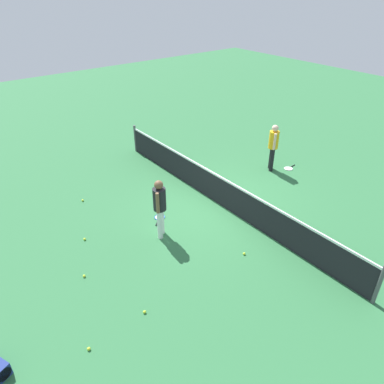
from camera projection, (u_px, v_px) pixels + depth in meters
ground_plane at (219, 204)px, 11.18m from camera, size 40.00×40.00×0.00m
court_net at (220, 190)px, 10.92m from camera, size 10.09×0.09×1.07m
player_near_side at (160, 204)px, 9.31m from camera, size 0.48×0.48×1.70m
player_far_side at (273, 144)px, 12.64m from camera, size 0.48×0.48×1.70m
tennis_racket_near_player at (159, 218)px, 10.51m from camera, size 0.52×0.55×0.03m
tennis_racket_far_player at (289, 168)px, 13.20m from camera, size 0.34×0.60×0.03m
tennis_ball_near_player at (84, 276)px, 8.45m from camera, size 0.07×0.07×0.07m
tennis_ball_by_net at (85, 239)px, 9.63m from camera, size 0.07×0.07×0.07m
tennis_ball_midcourt at (244, 254)px, 9.13m from camera, size 0.07×0.07×0.07m
tennis_ball_baseline at (145, 312)px, 7.55m from camera, size 0.07×0.07×0.07m
tennis_ball_stray_left at (89, 349)px, 6.80m from camera, size 0.07×0.07×0.07m
tennis_ball_stray_right at (83, 200)px, 11.28m from camera, size 0.07×0.07×0.07m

